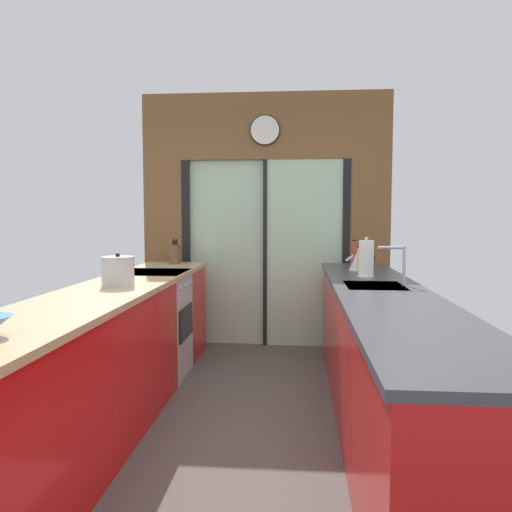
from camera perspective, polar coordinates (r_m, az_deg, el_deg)
ground_plane at (r=3.88m, az=-0.80°, el=-16.79°), size 5.04×7.60×0.02m
back_wall_unit at (r=5.41m, az=1.06°, el=5.86°), size 2.64×0.12×2.70m
left_counter_run at (r=3.51m, az=-16.87°, el=-11.19°), size 0.62×3.80×0.92m
right_counter_run at (r=3.48m, az=14.08°, el=-11.29°), size 0.62×3.80×0.92m
sink_faucet at (r=3.63m, az=15.96°, el=-0.38°), size 0.19×0.02×0.28m
oven_range at (r=4.53m, az=-11.59°, el=-7.61°), size 0.60×0.60×0.92m
knife_block at (r=5.16m, az=-9.15°, el=0.24°), size 0.08×0.14×0.25m
stock_pot at (r=3.61m, az=-15.37°, el=-1.66°), size 0.23×0.23×0.23m
kettle at (r=4.56m, az=11.57°, el=-0.36°), size 0.26×0.17×0.22m
soap_bottle_near at (r=4.35m, az=11.85°, el=-0.42°), size 0.07×0.07×0.26m
soap_bottle_far at (r=4.93m, az=11.03°, el=0.12°), size 0.07×0.07×0.26m
paper_towel_roll at (r=4.06m, az=12.37°, el=-0.34°), size 0.14×0.14×0.32m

